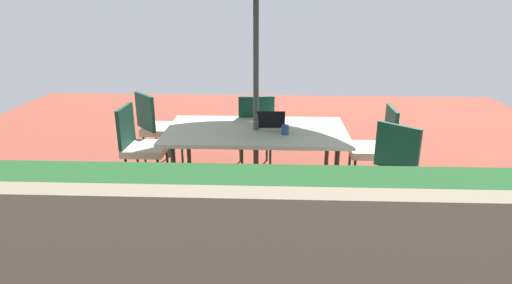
{
  "coord_description": "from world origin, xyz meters",
  "views": [
    {
      "loc": [
        -0.19,
        4.49,
        2.12
      ],
      "look_at": [
        0.0,
        0.0,
        0.58
      ],
      "focal_mm": 29.85,
      "sensor_mm": 36.0,
      "label": 1
    }
  ],
  "objects_px": {
    "chair_south": "(255,127)",
    "chair_west": "(376,145)",
    "chair_southeast": "(157,125)",
    "cup": "(285,130)",
    "laptop": "(270,124)",
    "chair_east": "(140,143)",
    "dining_table": "(256,134)",
    "chair_northwest": "(388,172)"
  },
  "relations": [
    {
      "from": "chair_south",
      "to": "chair_west",
      "type": "distance_m",
      "value": 1.51
    },
    {
      "from": "chair_southeast",
      "to": "cup",
      "type": "height_order",
      "value": "chair_southeast"
    },
    {
      "from": "chair_southeast",
      "to": "chair_west",
      "type": "height_order",
      "value": "same"
    },
    {
      "from": "chair_south",
      "to": "laptop",
      "type": "bearing_deg",
      "value": 99.8
    },
    {
      "from": "chair_south",
      "to": "chair_east",
      "type": "distance_m",
      "value": 1.45
    },
    {
      "from": "dining_table",
      "to": "chair_south",
      "type": "xyz_separation_m",
      "value": [
        0.04,
        -0.67,
        -0.13
      ]
    },
    {
      "from": "chair_south",
      "to": "chair_east",
      "type": "height_order",
      "value": "same"
    },
    {
      "from": "chair_east",
      "to": "chair_southeast",
      "type": "bearing_deg",
      "value": 1.78
    },
    {
      "from": "chair_southeast",
      "to": "chair_east",
      "type": "distance_m",
      "value": 0.72
    },
    {
      "from": "dining_table",
      "to": "chair_east",
      "type": "distance_m",
      "value": 1.32
    },
    {
      "from": "chair_northwest",
      "to": "chair_south",
      "type": "xyz_separation_m",
      "value": [
        1.32,
        -1.4,
        0.0
      ]
    },
    {
      "from": "chair_southeast",
      "to": "chair_west",
      "type": "distance_m",
      "value": 2.73
    },
    {
      "from": "cup",
      "to": "dining_table",
      "type": "bearing_deg",
      "value": -26.63
    },
    {
      "from": "chair_northwest",
      "to": "chair_southeast",
      "type": "height_order",
      "value": "same"
    },
    {
      "from": "chair_northwest",
      "to": "chair_southeast",
      "type": "xyz_separation_m",
      "value": [
        2.59,
        -1.43,
        0.0
      ]
    },
    {
      "from": "dining_table",
      "to": "chair_southeast",
      "type": "bearing_deg",
      "value": -28.28
    },
    {
      "from": "chair_northwest",
      "to": "chair_west",
      "type": "xyz_separation_m",
      "value": [
        -0.06,
        -0.77,
        0.0
      ]
    },
    {
      "from": "chair_east",
      "to": "cup",
      "type": "relative_size",
      "value": 9.68
    },
    {
      "from": "chair_southeast",
      "to": "laptop",
      "type": "xyz_separation_m",
      "value": [
        -1.46,
        0.63,
        0.22
      ]
    },
    {
      "from": "chair_northwest",
      "to": "cup",
      "type": "height_order",
      "value": "chair_northwest"
    },
    {
      "from": "chair_west",
      "to": "laptop",
      "type": "relative_size",
      "value": 2.98
    },
    {
      "from": "laptop",
      "to": "chair_east",
      "type": "bearing_deg",
      "value": 1.47
    },
    {
      "from": "chair_southeast",
      "to": "laptop",
      "type": "relative_size",
      "value": 2.98
    },
    {
      "from": "chair_east",
      "to": "chair_west",
      "type": "distance_m",
      "value": 2.65
    },
    {
      "from": "chair_west",
      "to": "chair_east",
      "type": "bearing_deg",
      "value": -87.46
    },
    {
      "from": "chair_east",
      "to": "laptop",
      "type": "height_order",
      "value": "chair_east"
    },
    {
      "from": "dining_table",
      "to": "chair_southeast",
      "type": "xyz_separation_m",
      "value": [
        1.31,
        -0.7,
        -0.13
      ]
    },
    {
      "from": "chair_southeast",
      "to": "chair_east",
      "type": "bearing_deg",
      "value": 137.16
    },
    {
      "from": "cup",
      "to": "chair_southeast",
      "type": "bearing_deg",
      "value": -27.96
    },
    {
      "from": "dining_table",
      "to": "chair_northwest",
      "type": "relative_size",
      "value": 2.04
    },
    {
      "from": "chair_southeast",
      "to": "chair_south",
      "type": "relative_size",
      "value": 1.0
    },
    {
      "from": "chair_northwest",
      "to": "chair_east",
      "type": "bearing_deg",
      "value": -153.92
    },
    {
      "from": "dining_table",
      "to": "chair_east",
      "type": "bearing_deg",
      "value": 0.72
    },
    {
      "from": "chair_west",
      "to": "chair_southeast",
      "type": "bearing_deg",
      "value": -102.77
    },
    {
      "from": "chair_east",
      "to": "chair_west",
      "type": "relative_size",
      "value": 1.0
    },
    {
      "from": "chair_northwest",
      "to": "chair_south",
      "type": "height_order",
      "value": "same"
    },
    {
      "from": "chair_west",
      "to": "cup",
      "type": "distance_m",
      "value": 1.07
    },
    {
      "from": "chair_south",
      "to": "laptop",
      "type": "relative_size",
      "value": 2.98
    },
    {
      "from": "dining_table",
      "to": "chair_south",
      "type": "distance_m",
      "value": 0.69
    },
    {
      "from": "dining_table",
      "to": "chair_northwest",
      "type": "bearing_deg",
      "value": 150.51
    },
    {
      "from": "chair_northwest",
      "to": "chair_east",
      "type": "height_order",
      "value": "same"
    },
    {
      "from": "laptop",
      "to": "chair_west",
      "type": "bearing_deg",
      "value": 176.62
    }
  ]
}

